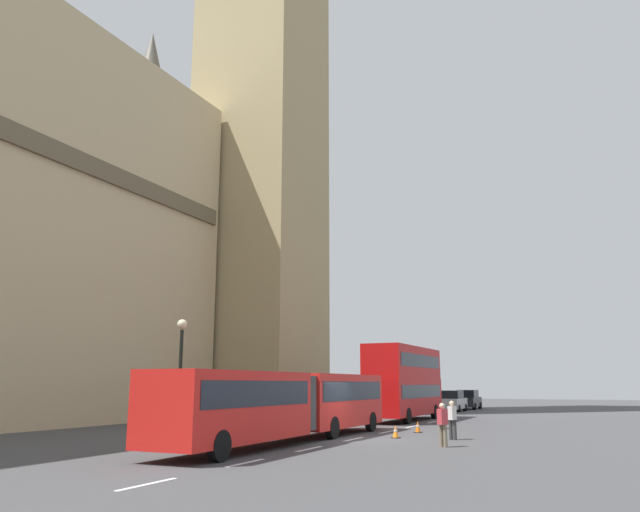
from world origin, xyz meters
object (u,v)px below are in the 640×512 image
(articulated_bus, at_px, (289,400))
(traffic_cone_middle, at_px, (418,427))
(sedan_lead, at_px, (452,401))
(double_decker_bus, at_px, (404,380))
(traffic_cone_east, at_px, (445,423))
(street_lamp, at_px, (180,370))
(sedan_trailing, at_px, (469,400))
(pedestrian_by_kerb, at_px, (452,419))
(traffic_cone_west, at_px, (396,432))
(pedestrian_near_cones, at_px, (443,423))

(articulated_bus, relative_size, traffic_cone_middle, 29.54)
(articulated_bus, bearing_deg, sedan_lead, 0.48)
(double_decker_bus, bearing_deg, sedan_lead, 0.99)
(double_decker_bus, height_order, traffic_cone_east, double_decker_bus)
(traffic_cone_middle, height_order, street_lamp, street_lamp)
(double_decker_bus, relative_size, traffic_cone_east, 17.97)
(double_decker_bus, height_order, sedan_trailing, double_decker_bus)
(articulated_bus, distance_m, pedestrian_by_kerb, 7.39)
(sedan_lead, height_order, traffic_cone_west, sedan_lead)
(traffic_cone_middle, relative_size, pedestrian_near_cones, 0.34)
(sedan_lead, distance_m, traffic_cone_east, 22.03)
(double_decker_bus, relative_size, sedan_lead, 2.37)
(sedan_lead, distance_m, street_lamp, 34.44)
(pedestrian_near_cones, bearing_deg, traffic_cone_east, 13.17)
(sedan_lead, height_order, sedan_trailing, same)
(double_decker_bus, bearing_deg, traffic_cone_middle, -159.58)
(traffic_cone_middle, distance_m, pedestrian_by_kerb, 4.21)
(street_lamp, bearing_deg, pedestrian_by_kerb, -61.11)
(double_decker_bus, bearing_deg, sedan_trailing, -0.07)
(pedestrian_near_cones, relative_size, pedestrian_by_kerb, 1.00)
(traffic_cone_middle, bearing_deg, traffic_cone_west, 179.17)
(traffic_cone_east, bearing_deg, articulated_bus, 158.95)
(articulated_bus, distance_m, sedan_trailing, 38.06)
(traffic_cone_east, xyz_separation_m, pedestrian_near_cones, (-10.05, -2.35, 0.63))
(articulated_bus, relative_size, traffic_cone_west, 29.54)
(traffic_cone_west, xyz_separation_m, pedestrian_near_cones, (-3.14, -2.97, 0.63))
(articulated_bus, distance_m, traffic_cone_east, 11.61)
(pedestrian_near_cones, distance_m, pedestrian_by_kerb, 3.39)
(sedan_lead, height_order, traffic_cone_middle, sedan_lead)
(sedan_lead, relative_size, street_lamp, 0.83)
(double_decker_bus, height_order, traffic_cone_middle, double_decker_bus)
(sedan_lead, relative_size, pedestrian_by_kerb, 2.60)
(double_decker_bus, relative_size, street_lamp, 1.98)
(traffic_cone_middle, height_order, pedestrian_near_cones, pedestrian_near_cones)
(traffic_cone_west, height_order, pedestrian_by_kerb, pedestrian_by_kerb)
(pedestrian_near_cones, bearing_deg, traffic_cone_west, 43.43)
(articulated_bus, xyz_separation_m, traffic_cone_middle, (7.37, -3.57, -1.46))
(traffic_cone_east, height_order, street_lamp, street_lamp)
(articulated_bus, height_order, traffic_cone_east, articulated_bus)
(sedan_lead, bearing_deg, traffic_cone_middle, -171.26)
(double_decker_bus, xyz_separation_m, traffic_cone_west, (-13.11, -3.52, -2.43))
(sedan_trailing, bearing_deg, traffic_cone_east, -171.42)
(traffic_cone_middle, bearing_deg, pedestrian_by_kerb, -142.36)
(sedan_trailing, height_order, traffic_cone_middle, sedan_trailing)
(sedan_trailing, xyz_separation_m, traffic_cone_middle, (-30.69, -3.55, -0.63))
(sedan_lead, bearing_deg, double_decker_bus, -179.01)
(double_decker_bus, distance_m, street_lamp, 19.28)
(sedan_lead, distance_m, pedestrian_by_kerb, 28.97)
(pedestrian_by_kerb, bearing_deg, traffic_cone_west, 94.96)
(sedan_trailing, bearing_deg, sedan_lead, 177.09)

